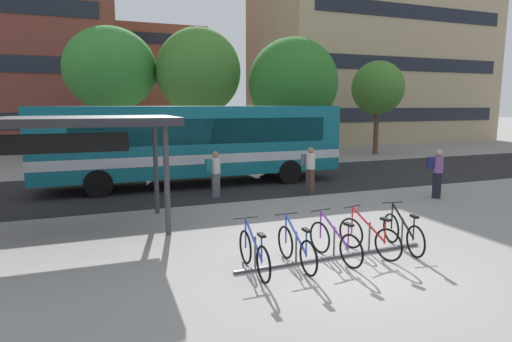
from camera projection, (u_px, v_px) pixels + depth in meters
name	position (u px, v px, depth m)	size (l,w,h in m)	color
ground	(336.00, 262.00, 8.78)	(200.00, 200.00, 0.00)	gray
bus_lane_asphalt	(214.00, 183.00, 17.62)	(80.00, 7.20, 0.01)	#232326
city_bus	(193.00, 142.00, 17.03)	(12.05, 2.69, 3.20)	#0F6070
bike_rack	(334.00, 254.00, 8.98)	(4.53, 0.16, 0.70)	#47474C
parked_bicycle_blue_0	(254.00, 254.00, 8.19)	(0.52, 1.72, 0.99)	black
parked_bicycle_blue_1	(296.00, 248.00, 8.50)	(0.52, 1.72, 0.99)	black
parked_bicycle_purple_2	(335.00, 243.00, 8.85)	(0.52, 1.71, 0.99)	black
parked_bicycle_red_3	(369.00, 237.00, 9.20)	(0.62, 1.68, 0.99)	black
parked_bicycle_black_4	(403.00, 233.00, 9.50)	(0.52, 1.71, 0.99)	black
transit_shelter	(60.00, 125.00, 10.44)	(5.70, 3.20, 2.95)	#38383D
commuter_navy_pack_0	(437.00, 170.00, 14.69)	(0.60, 0.55, 1.72)	black
commuter_grey_pack_1	(310.00, 167.00, 15.53)	(0.45, 0.59, 1.72)	#47382D
commuter_teal_pack_2	(215.00, 171.00, 14.80)	(0.52, 0.34, 1.65)	#565660
street_tree_0	(110.00, 69.00, 23.85)	(5.14, 5.14, 7.61)	brown
street_tree_1	(378.00, 88.00, 27.48)	(3.39, 3.39, 6.09)	brown
street_tree_2	(199.00, 72.00, 24.20)	(4.81, 4.81, 7.61)	brown
street_tree_3	(293.00, 83.00, 23.90)	(5.06, 5.06, 7.00)	brown
building_right_wing	(370.00, 52.00, 39.37)	(20.61, 11.47, 16.33)	tan
building_centre_block	(124.00, 83.00, 47.23)	(16.63, 11.56, 11.37)	brown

